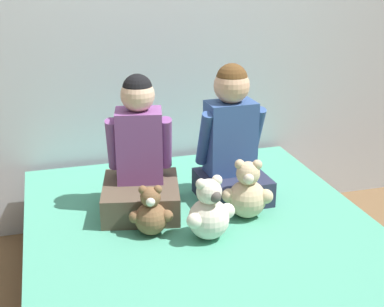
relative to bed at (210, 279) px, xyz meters
name	(u,v)px	position (x,y,z in m)	size (l,w,h in m)	color
wall_behind_bed	(154,11)	(0.00, 1.07, 1.05)	(8.00, 0.06, 2.50)	silver
bed	(210,279)	(0.00, 0.00, 0.00)	(1.56, 1.99, 0.41)	#473828
child_on_left	(140,162)	(-0.23, 0.37, 0.44)	(0.42, 0.45, 0.64)	brown
child_on_right	(231,143)	(0.22, 0.37, 0.49)	(0.33, 0.32, 0.67)	#282D47
teddy_bear_held_by_left_child	(151,214)	(-0.24, 0.11, 0.30)	(0.19, 0.14, 0.23)	brown
teddy_bear_held_by_right_child	(247,193)	(0.22, 0.15, 0.32)	(0.23, 0.18, 0.28)	#D1B78E
teddy_bear_between_children	(209,213)	(-0.01, 0.01, 0.32)	(0.23, 0.18, 0.28)	silver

